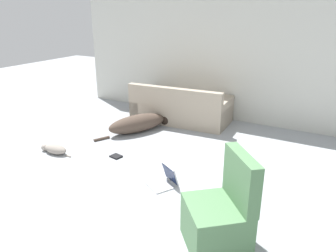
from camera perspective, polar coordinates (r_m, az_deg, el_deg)
name	(u,v)px	position (r m, az deg, el deg)	size (l,w,h in m)	color
wall_back	(251,57)	(6.55, 14.30, 11.60)	(7.77, 0.06, 2.61)	beige
couch	(181,109)	(6.63, 2.22, 2.91)	(1.98, 1.05, 0.77)	tan
dog	(139,123)	(6.13, -5.00, 0.49)	(0.86, 1.51, 0.32)	#4C3D33
cat	(54,149)	(5.52, -19.18, -3.80)	(0.61, 0.21, 0.15)	gray
laptop_open	(166,179)	(4.33, -0.41, -9.18)	(0.44, 0.45, 0.26)	#B7B7BC
book_black	(116,156)	(5.17, -9.03, -5.24)	(0.19, 0.17, 0.02)	black
side_chair	(220,217)	(3.26, 9.10, -15.35)	(0.81, 0.81, 0.96)	#4C754C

